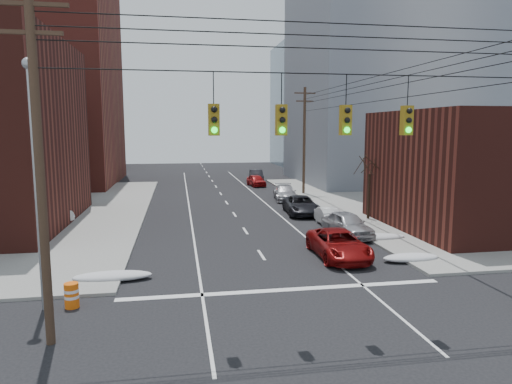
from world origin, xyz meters
name	(u,v)px	position (x,y,z in m)	size (l,w,h in m)	color
ground	(337,368)	(0.00, 0.00, 0.00)	(160.00, 160.00, 0.00)	black
sidewalk_ne	(509,199)	(27.00, 27.00, 0.07)	(40.00, 40.00, 0.15)	gray
building_brick_tall	(7,59)	(-24.00, 48.00, 15.00)	(24.00, 20.00, 30.00)	maroon
building_brick_far	(53,133)	(-26.00, 74.00, 6.00)	(22.00, 18.00, 12.00)	#4B1C16
building_office	(386,84)	(22.00, 44.00, 12.50)	(22.00, 20.00, 25.00)	gray
building_glass	(333,106)	(24.00, 70.00, 11.00)	(20.00, 18.00, 22.00)	gray
building_storefront	(510,170)	(18.00, 16.00, 4.00)	(16.00, 12.00, 8.00)	#4B1C16
utility_pole_left	(39,163)	(-8.50, 3.00, 5.78)	(2.20, 0.28, 11.00)	#473323
utility_pole_far	(304,139)	(8.50, 34.00, 5.78)	(2.20, 0.28, 11.00)	#473323
traffic_signals	(314,118)	(0.10, 2.97, 7.17)	(17.00, 0.42, 2.02)	black
street_light	(35,164)	(-9.50, 6.00, 5.54)	(0.44, 0.44, 9.32)	gray
bare_tree	(369,190)	(9.59, 20.00, 2.32)	(2.09, 2.20, 4.93)	black
snow_nw	(113,276)	(-7.40, 9.00, 0.21)	(3.50, 1.08, 0.42)	silver
snow_ne	(411,258)	(7.40, 9.50, 0.21)	(3.00, 1.08, 0.42)	silver
snow_east_far	(374,237)	(7.40, 14.00, 0.21)	(4.00, 1.08, 0.42)	silver
red_pickup	(339,244)	(3.97, 10.85, 0.73)	(2.42, 5.24, 1.46)	maroon
parked_car_a	(347,224)	(6.19, 15.39, 0.78)	(1.85, 4.60, 1.57)	#B2B3B7
parked_car_b	(330,217)	(6.14, 18.64, 0.62)	(1.32, 3.79, 1.25)	silver
parked_car_c	(301,205)	(5.31, 23.24, 0.73)	(2.41, 5.23, 1.45)	black
parked_car_d	(285,193)	(5.72, 30.57, 0.72)	(2.01, 4.93, 1.43)	#AEADB2
parked_car_e	(256,180)	(4.80, 41.73, 0.68)	(1.61, 3.99, 1.36)	#990D0F
parked_car_f	(256,175)	(5.66, 46.78, 0.75)	(1.59, 4.56, 1.50)	black
lot_car_a	(38,214)	(-14.12, 21.88, 0.90)	(1.60, 4.58, 1.51)	silver
lot_car_b	(50,204)	(-14.55, 26.57, 0.81)	(2.18, 4.72, 1.31)	#BBBBC1
lot_car_d	(23,202)	(-17.03, 28.08, 0.87)	(1.69, 4.20, 1.43)	#B5B4B9
construction_barrel	(72,295)	(-8.50, 6.02, 0.50)	(0.70, 0.70, 0.97)	#F35F0C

